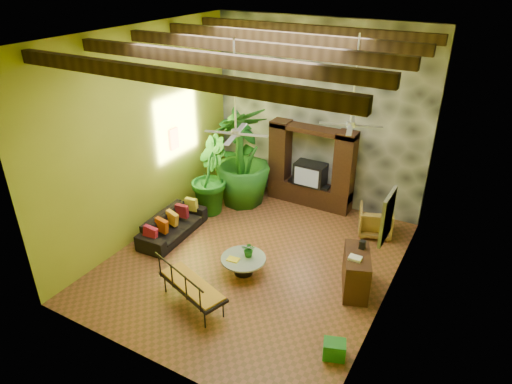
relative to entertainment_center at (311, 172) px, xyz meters
The scene contains 23 objects.
ground 3.28m from the entertainment_center, 90.00° to the right, with size 7.00×7.00×0.00m, color brown.
ceiling 5.11m from the entertainment_center, 90.00° to the right, with size 6.00×7.00×0.02m, color silver.
back_wall 1.58m from the entertainment_center, 90.00° to the left, with size 6.00×0.02×5.00m, color #97A325.
left_wall 4.60m from the entertainment_center, 133.73° to the right, with size 0.02×7.00×5.00m, color #97A325.
right_wall 4.60m from the entertainment_center, 46.27° to the right, with size 0.02×7.00×5.00m, color #97A325.
stone_accent_wall 1.56m from the entertainment_center, 90.00° to the left, with size 5.98×0.10×4.98m, color #33363A.
ceiling_beams 4.94m from the entertainment_center, 90.00° to the right, with size 5.95×5.36×0.22m.
entertainment_center is the anchor object (origin of this frame).
ceiling_fan_front 4.30m from the entertainment_center, 93.24° to the right, with size 1.28×1.28×1.86m.
ceiling_fan_back 3.50m from the entertainment_center, 50.43° to the right, with size 1.28×1.28×1.86m.
wall_art_mask 3.82m from the entertainment_center, 144.18° to the right, with size 0.06×0.32×0.55m, color orange.
wall_art_painting 4.95m from the entertainment_center, 51.61° to the right, with size 0.06×0.70×0.90m, color #235B83.
sofa 4.04m from the entertainment_center, 125.24° to the right, with size 2.02×0.79×0.59m, color black.
wicker_armchair 2.29m from the entertainment_center, 18.29° to the right, with size 0.79×0.82×0.74m, color brown.
tall_plant_a 2.28m from the entertainment_center, behind, with size 1.25×0.85×2.38m, color #196020.
tall_plant_b 2.81m from the entertainment_center, 142.19° to the right, with size 1.17×0.94×2.12m, color #185C1A.
tall_plant_c 1.95m from the entertainment_center, 152.71° to the right, with size 1.57×1.57×2.81m, color #1E5A17.
coffee_table 3.78m from the entertainment_center, 89.44° to the right, with size 0.99×0.99×0.40m.
centerpiece_plant 3.62m from the entertainment_center, 88.19° to the right, with size 0.31×0.27×0.35m, color #1C6019.
yellow_tray 3.93m from the entertainment_center, 91.72° to the right, with size 0.26×0.19×0.03m, color yellow.
iron_bench 5.20m from the entertainment_center, 93.50° to the right, with size 1.73×1.10×0.57m.
side_console 3.89m from the entertainment_center, 52.14° to the right, with size 0.50×1.11×0.89m, color #331D10.
green_bin 5.71m from the entertainment_center, 62.06° to the right, with size 0.39×0.29×0.34m, color #1B6824.
Camera 1 is at (4.31, -7.59, 6.28)m, focal length 32.00 mm.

